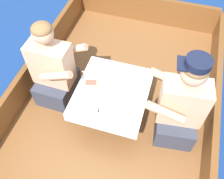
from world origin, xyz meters
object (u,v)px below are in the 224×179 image
person_port (54,71)px  tin_can (134,110)px  sandwich (91,84)px  person_starboard (180,107)px  coffee_cup_starboard (137,77)px  coffee_cup_port (99,64)px

person_port → tin_can: 0.92m
tin_can → sandwich: bearing=159.8°
sandwich → tin_can: 0.49m
person_starboard → sandwich: bearing=-7.1°
coffee_cup_starboard → person_starboard: bearing=-25.0°
person_port → sandwich: size_ratio=7.19×
coffee_cup_starboard → person_port: bearing=-170.9°
tin_can → person_port: bearing=164.6°
coffee_cup_starboard → coffee_cup_port: bearing=171.9°
coffee_cup_port → coffee_cup_starboard: coffee_cup_starboard is taller
person_starboard → sandwich: person_starboard is taller
person_port → coffee_cup_port: person_port is taller
person_port → coffee_cup_starboard: (0.82, 0.13, 0.05)m
coffee_cup_starboard → tin_can: size_ratio=1.53×
person_starboard → coffee_cup_port: (-0.85, 0.27, 0.01)m
person_starboard → tin_can: bearing=16.3°
tin_can → coffee_cup_port: bearing=137.3°
person_starboard → coffee_cup_starboard: (-0.45, 0.21, 0.02)m
sandwich → tin_can: (0.46, -0.17, -0.00)m
coffee_cup_starboard → tin_can: (0.07, -0.37, -0.01)m
coffee_cup_starboard → tin_can: bearing=-80.1°
person_port → sandwich: person_port is taller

